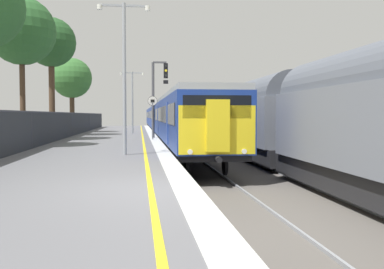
% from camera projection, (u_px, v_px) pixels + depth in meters
% --- Properties ---
extents(ground, '(17.40, 110.00, 1.21)m').
position_uv_depth(ground, '(291.00, 215.00, 9.49)').
color(ground, slate).
extents(commuter_train_at_platform, '(2.83, 63.74, 3.81)m').
position_uv_depth(commuter_train_at_platform, '(165.00, 118.00, 46.62)').
color(commuter_train_at_platform, navy).
rests_on(commuter_train_at_platform, ground).
extents(freight_train_adjacent_track, '(2.60, 43.42, 4.48)m').
position_uv_depth(freight_train_adjacent_track, '(254.00, 117.00, 25.80)').
color(freight_train_adjacent_track, '#232326').
rests_on(freight_train_adjacent_track, ground).
extents(signal_gantry, '(1.10, 0.24, 5.11)m').
position_uv_depth(signal_gantry, '(157.00, 90.00, 29.59)').
color(signal_gantry, '#47474C').
rests_on(signal_gantry, ground).
extents(speed_limit_sign, '(0.59, 0.08, 2.71)m').
position_uv_depth(speed_limit_sign, '(153.00, 112.00, 27.57)').
color(speed_limit_sign, '#59595B').
rests_on(speed_limit_sign, ground).
extents(platform_lamp_mid, '(2.00, 0.20, 5.79)m').
position_uv_depth(platform_lamp_mid, '(124.00, 66.00, 16.90)').
color(platform_lamp_mid, '#93999E').
rests_on(platform_lamp_mid, ground).
extents(platform_lamp_far, '(2.00, 0.20, 5.12)m').
position_uv_depth(platform_lamp_far, '(132.00, 97.00, 36.67)').
color(platform_lamp_far, '#93999E').
rests_on(platform_lamp_far, ground).
extents(background_tree_left, '(3.58, 3.58, 8.63)m').
position_uv_depth(background_tree_left, '(50.00, 44.00, 32.26)').
color(background_tree_left, '#473323').
rests_on(background_tree_left, ground).
extents(background_tree_centre, '(4.02, 4.02, 8.53)m').
position_uv_depth(background_tree_centre, '(20.00, 33.00, 26.17)').
color(background_tree_centre, '#473323').
rests_on(background_tree_centre, ground).
extents(background_tree_right, '(3.52, 3.52, 6.56)m').
position_uv_depth(background_tree_right, '(71.00, 79.00, 39.04)').
color(background_tree_right, '#473323').
rests_on(background_tree_right, ground).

